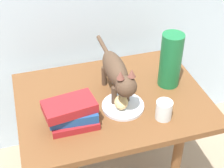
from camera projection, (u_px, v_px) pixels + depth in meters
The scene contains 7 objects.
side_table at pixel (112, 111), 1.60m from camera, with size 0.86×0.64×0.60m.
plate at pixel (123, 106), 1.50m from camera, with size 0.19×0.19×0.01m, color silver.
bread_roll at pixel (121, 102), 1.47m from camera, with size 0.08×0.06×0.05m, color #E0BC7A.
cat at pixel (117, 73), 1.48m from camera, with size 0.09×0.48×0.23m.
book_stack at pixel (72, 113), 1.38m from camera, with size 0.22×0.15×0.11m.
green_vase at pixel (171, 60), 1.56m from camera, with size 0.10×0.10×0.27m, color #196B38.
candle_jar at pixel (164, 111), 1.43m from camera, with size 0.07×0.07×0.08m.
Camera 1 is at (-0.34, -1.15, 1.59)m, focal length 54.52 mm.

